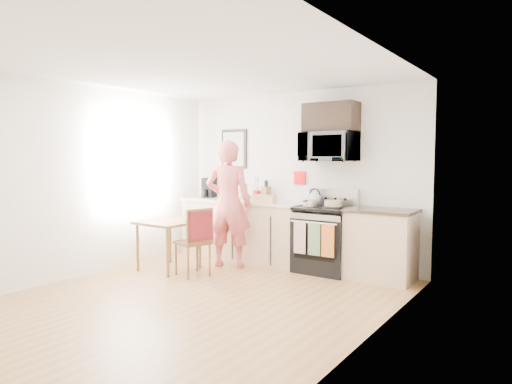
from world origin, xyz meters
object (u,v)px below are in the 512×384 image
Objects in this scene: microwave at (329,147)px; dining_table at (169,226)px; person at (228,204)px; chair at (198,233)px; range at (325,241)px; cake at (333,204)px.

microwave is 2.55m from dining_table.
person reaches higher than chair.
chair is at bearing -8.17° from dining_table.
range is at bearing -89.94° from microwave.
microwave reaches higher than person.
cake is at bearing -8.23° from range.
microwave reaches higher than cake.
person is 2.48× the size of dining_table.
chair reaches higher than dining_table.
person is at bearing 110.68° from chair.
dining_table is 0.64m from chair.
person reaches higher than range.
microwave is 2.19m from chair.
person is 6.53× the size of cake.
microwave is at bearing -175.30° from person.
chair is (0.63, -0.09, -0.02)m from dining_table.
range is 1.53× the size of microwave.
range is at bearing 31.50° from dining_table.
cake is (1.40, 1.23, 0.37)m from chair.
chair is at bearing -135.34° from range.
range is 1.79m from chair.
chair is at bearing 72.30° from person.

